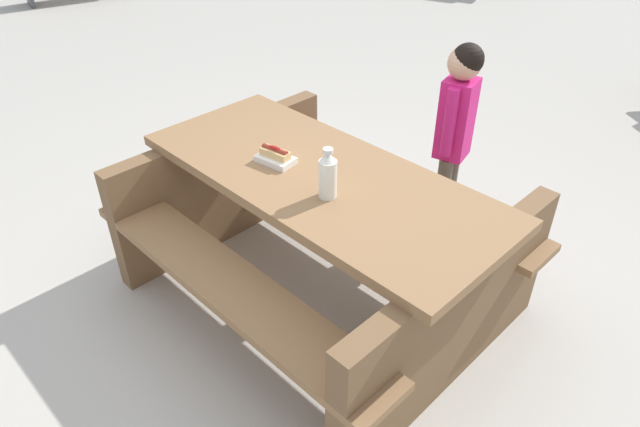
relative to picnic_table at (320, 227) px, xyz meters
name	(u,v)px	position (x,y,z in m)	size (l,w,h in m)	color
ground_plane	(320,294)	(0.00, 0.00, -0.44)	(30.00, 30.00, 0.00)	#B7B2A8
picnic_table	(320,227)	(0.00, 0.00, 0.00)	(1.94, 1.58, 0.75)	olive
soda_bottle	(328,175)	(-0.15, 0.13, 0.41)	(0.08, 0.08, 0.23)	silver
hotdog_tray	(275,157)	(0.23, 0.05, 0.34)	(0.19, 0.12, 0.08)	white
child_in_coat	(456,120)	(-0.21, -0.91, 0.30)	(0.19, 0.29, 1.16)	brown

